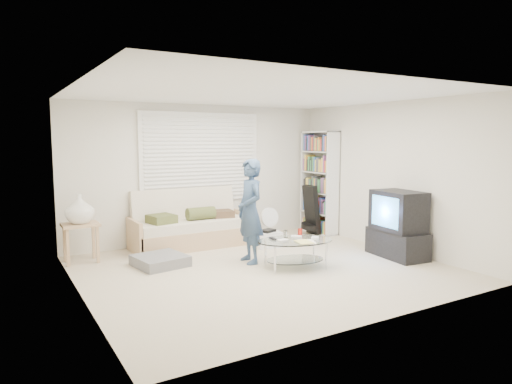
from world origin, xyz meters
TOP-DOWN VIEW (x-y plane):
  - ground at (0.00, 0.00)m, footprint 5.00×5.00m
  - room_shell at (0.00, 0.48)m, footprint 5.02×4.52m
  - window_blinds at (0.00, 2.20)m, footprint 2.32×0.08m
  - futon_sofa at (-0.37, 1.87)m, footprint 2.06×0.83m
  - grey_floor_pillow at (-1.25, 0.93)m, footprint 0.79×0.79m
  - side_table at (-2.22, 1.72)m, footprint 0.53×0.43m
  - bookshelf at (2.32, 1.68)m, footprint 0.32×0.86m
  - guitar_case at (2.04, 1.56)m, footprint 0.35×0.36m
  - floor_fan at (1.10, 1.64)m, footprint 0.36×0.25m
  - storage_bin at (0.77, 1.14)m, footprint 0.47×0.35m
  - tv_unit at (2.20, -0.49)m, footprint 0.63×1.03m
  - coffee_table at (0.43, -0.18)m, footprint 1.27×0.97m
  - standing_person at (0.00, 0.42)m, footprint 0.43×0.61m

SIDE VIEW (x-z plane):
  - ground at x=0.00m, z-range 0.00..0.00m
  - grey_floor_pillow at x=-1.25m, z-range 0.00..0.16m
  - storage_bin at x=0.77m, z-range -0.01..0.30m
  - futon_sofa at x=-0.37m, z-range -0.17..0.83m
  - coffee_table at x=0.43m, z-range 0.07..0.61m
  - floor_fan at x=1.10m, z-range 0.05..0.66m
  - guitar_case at x=2.04m, z-range -0.05..0.91m
  - tv_unit at x=2.20m, z-range -0.02..1.05m
  - side_table at x=-2.22m, z-range 0.25..1.31m
  - standing_person at x=0.00m, z-range 0.00..1.58m
  - bookshelf at x=2.32m, z-range 0.00..2.04m
  - window_blinds at x=0.00m, z-range 0.74..2.36m
  - room_shell at x=0.00m, z-range 0.37..2.88m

